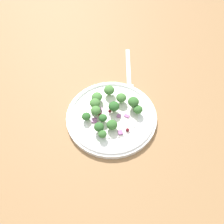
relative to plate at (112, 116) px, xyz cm
name	(u,v)px	position (x,y,z in cm)	size (l,w,h in cm)	color
ground_plane	(108,115)	(0.13, -1.85, -1.86)	(180.00, 180.00, 2.00)	olive
plate	(112,116)	(0.00, 0.00, 0.00)	(23.39, 23.39, 1.70)	white
dressing_pool	(112,115)	(0.00, 0.00, 0.44)	(13.57, 13.57, 0.20)	white
broccoli_floret_0	(86,116)	(6.33, -2.14, 1.80)	(2.28, 2.28, 2.30)	#8EB77A
broccoli_floret_1	(121,98)	(-4.16, -2.64, 2.23)	(2.69, 2.69, 2.72)	#8EB77A
broccoli_floret_2	(102,134)	(5.11, 4.69, 1.91)	(2.06, 2.06, 2.09)	#ADD18E
broccoli_floret_3	(95,103)	(2.75, -4.19, 2.37)	(2.78, 2.78, 2.82)	#9EC684
broccoli_floret_4	(96,110)	(3.64, -1.90, 2.57)	(2.57, 2.57, 2.60)	#ADD18E
broccoli_floret_5	(138,110)	(-6.10, 2.54, 2.00)	(2.44, 2.44, 2.47)	#ADD18E
broccoli_floret_6	(114,106)	(-1.01, -0.84, 2.58)	(2.80, 2.80, 2.84)	#8EB77A
broccoli_floret_7	(109,90)	(-2.58, -6.44, 2.25)	(2.85, 2.85, 2.89)	#ADD18E
broccoli_floret_8	(133,102)	(-6.01, 0.41, 2.81)	(2.87, 2.87, 2.91)	#8EB77A
broccoli_floret_9	(99,127)	(5.03, 2.70, 2.24)	(2.45, 2.45, 2.48)	#ADD18E
broccoli_floret_10	(112,125)	(1.88, 3.49, 1.99)	(2.67, 2.67, 2.71)	#8EB77A
broccoli_floret_11	(97,97)	(1.28, -5.99, 2.10)	(2.82, 2.82, 2.85)	#ADD18E
broccoli_floret_12	(103,118)	(2.93, 0.64, 2.02)	(2.11, 2.11, 2.13)	#9EC684
cranberry_0	(127,130)	(-1.12, 5.93, 0.87)	(0.88, 0.88, 0.88)	maroon
cranberry_1	(100,115)	(2.94, -1.08, 1.32)	(0.93, 0.93, 0.93)	maroon
cranberry_2	(110,111)	(0.15, -0.88, 1.23)	(0.88, 0.88, 0.88)	maroon
onion_bit_0	(120,132)	(0.75, 5.72, 0.81)	(1.12, 1.16, 0.35)	#934C84
onion_bit_1	(119,116)	(-1.32, 1.25, 0.79)	(0.98, 0.96, 0.37)	#A35B93
onion_bit_2	(101,110)	(1.92, -2.73, 0.82)	(0.91, 0.81, 0.55)	#A35B93
onion_bit_3	(94,120)	(4.81, -0.49, 0.79)	(1.30, 1.27, 0.55)	#A35B93
onion_bit_4	(127,116)	(-3.14, 2.14, 0.61)	(0.83, 1.34, 0.40)	#934C84
fork	(129,73)	(-11.99, -11.82, -0.61)	(10.47, 17.20, 0.50)	silver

